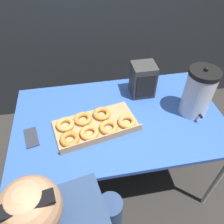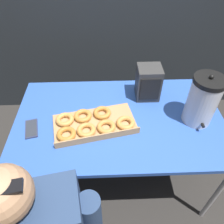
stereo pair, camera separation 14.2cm
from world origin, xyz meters
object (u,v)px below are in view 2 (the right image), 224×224
at_px(coffee_urn, 202,100).
at_px(cell_phone, 31,129).
at_px(donut_box, 93,124).
at_px(space_heater, 148,83).

xyz_separation_m(coffee_urn, cell_phone, (-1.07, -0.05, -0.16)).
height_order(donut_box, cell_phone, donut_box).
bearing_deg(coffee_urn, donut_box, -177.04).
bearing_deg(space_heater, cell_phone, -159.14).
bearing_deg(cell_phone, donut_box, -10.88).
relative_size(donut_box, cell_phone, 3.35).
bearing_deg(donut_box, coffee_urn, -8.46).
height_order(cell_phone, space_heater, space_heater).
relative_size(coffee_urn, space_heater, 1.46).
distance_m(donut_box, cell_phone, 0.39).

